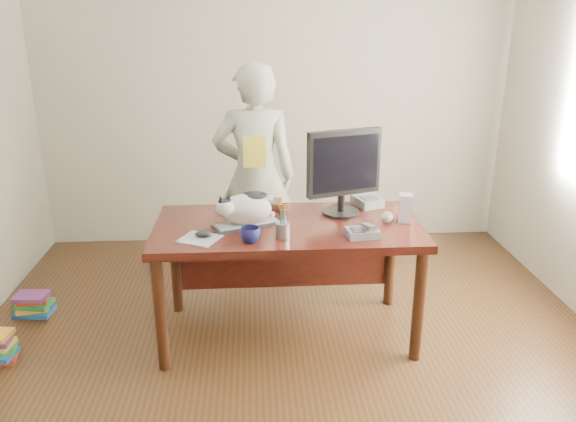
{
  "coord_description": "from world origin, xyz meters",
  "views": [
    {
      "loc": [
        -0.21,
        -2.56,
        1.95
      ],
      "look_at": [
        0.0,
        0.55,
        0.85
      ],
      "focal_mm": 35.0,
      "sensor_mm": 36.0,
      "label": 1
    }
  ],
  "objects_px": {
    "pen_cup": "(283,229)",
    "calculator": "(367,201)",
    "mouse": "(203,234)",
    "keyboard": "(247,224)",
    "baseball": "(387,217)",
    "cat": "(244,208)",
    "phone": "(363,232)",
    "monitor": "(344,168)",
    "book_stack": "(265,204)",
    "speaker": "(405,208)",
    "person": "(255,177)",
    "book_pile_b": "(34,304)",
    "coffee_mug": "(250,235)",
    "desk": "(287,241)"
  },
  "relations": [
    {
      "from": "keyboard",
      "to": "mouse",
      "type": "relative_size",
      "value": 3.79
    },
    {
      "from": "calculator",
      "to": "person",
      "type": "bearing_deg",
      "value": 128.8
    },
    {
      "from": "keyboard",
      "to": "monitor",
      "type": "relative_size",
      "value": 0.78
    },
    {
      "from": "cat",
      "to": "coffee_mug",
      "type": "height_order",
      "value": "cat"
    },
    {
      "from": "coffee_mug",
      "to": "book_stack",
      "type": "xyz_separation_m",
      "value": [
        0.1,
        0.55,
        -0.01
      ]
    },
    {
      "from": "baseball",
      "to": "phone",
      "type": "bearing_deg",
      "value": -131.31
    },
    {
      "from": "pen_cup",
      "to": "book_pile_b",
      "type": "height_order",
      "value": "pen_cup"
    },
    {
      "from": "coffee_mug",
      "to": "book_stack",
      "type": "height_order",
      "value": "coffee_mug"
    },
    {
      "from": "book_pile_b",
      "to": "phone",
      "type": "bearing_deg",
      "value": -15.26
    },
    {
      "from": "cat",
      "to": "book_stack",
      "type": "height_order",
      "value": "cat"
    },
    {
      "from": "baseball",
      "to": "cat",
      "type": "bearing_deg",
      "value": -179.24
    },
    {
      "from": "calculator",
      "to": "person",
      "type": "relative_size",
      "value": 0.14
    },
    {
      "from": "monitor",
      "to": "coffee_mug",
      "type": "height_order",
      "value": "monitor"
    },
    {
      "from": "monitor",
      "to": "speaker",
      "type": "xyz_separation_m",
      "value": [
        0.36,
        -0.15,
        -0.22
      ]
    },
    {
      "from": "calculator",
      "to": "coffee_mug",
      "type": "bearing_deg",
      "value": -160.97
    },
    {
      "from": "phone",
      "to": "baseball",
      "type": "distance_m",
      "value": 0.29
    },
    {
      "from": "baseball",
      "to": "book_stack",
      "type": "relative_size",
      "value": 0.32
    },
    {
      "from": "pen_cup",
      "to": "person",
      "type": "xyz_separation_m",
      "value": [
        -0.15,
        1.01,
        0.02
      ]
    },
    {
      "from": "keyboard",
      "to": "mouse",
      "type": "xyz_separation_m",
      "value": [
        -0.24,
        -0.17,
        0.01
      ]
    },
    {
      "from": "cat",
      "to": "speaker",
      "type": "xyz_separation_m",
      "value": [
        0.97,
        0.02,
        -0.03
      ]
    },
    {
      "from": "phone",
      "to": "person",
      "type": "xyz_separation_m",
      "value": [
        -0.6,
        1.02,
        0.05
      ]
    },
    {
      "from": "cat",
      "to": "book_stack",
      "type": "relative_size",
      "value": 1.65
    },
    {
      "from": "cat",
      "to": "phone",
      "type": "xyz_separation_m",
      "value": [
        0.67,
        -0.2,
        -0.09
      ]
    },
    {
      "from": "coffee_mug",
      "to": "calculator",
      "type": "distance_m",
      "value": 0.98
    },
    {
      "from": "desk",
      "to": "pen_cup",
      "type": "xyz_separation_m",
      "value": [
        -0.04,
        -0.3,
        0.2
      ]
    },
    {
      "from": "person",
      "to": "book_pile_b",
      "type": "relative_size",
      "value": 6.4
    },
    {
      "from": "pen_cup",
      "to": "calculator",
      "type": "xyz_separation_m",
      "value": [
        0.59,
        0.54,
        -0.03
      ]
    },
    {
      "from": "desk",
      "to": "person",
      "type": "height_order",
      "value": "person"
    },
    {
      "from": "cat",
      "to": "phone",
      "type": "distance_m",
      "value": 0.71
    },
    {
      "from": "cat",
      "to": "mouse",
      "type": "bearing_deg",
      "value": -168.38
    },
    {
      "from": "keyboard",
      "to": "baseball",
      "type": "xyz_separation_m",
      "value": [
        0.85,
        0.0,
        0.02
      ]
    },
    {
      "from": "mouse",
      "to": "monitor",
      "type": "bearing_deg",
      "value": 46.19
    },
    {
      "from": "keyboard",
      "to": "book_pile_b",
      "type": "xyz_separation_m",
      "value": [
        -1.47,
        0.37,
        -0.69
      ]
    },
    {
      "from": "person",
      "to": "baseball",
      "type": "bearing_deg",
      "value": 134.66
    },
    {
      "from": "coffee_mug",
      "to": "person",
      "type": "xyz_separation_m",
      "value": [
        0.04,
        1.07,
        0.03
      ]
    },
    {
      "from": "pen_cup",
      "to": "baseball",
      "type": "xyz_separation_m",
      "value": [
        0.65,
        0.21,
        -0.02
      ]
    },
    {
      "from": "desk",
      "to": "keyboard",
      "type": "bearing_deg",
      "value": -157.86
    },
    {
      "from": "calculator",
      "to": "person",
      "type": "height_order",
      "value": "person"
    },
    {
      "from": "cat",
      "to": "mouse",
      "type": "distance_m",
      "value": 0.3
    },
    {
      "from": "mouse",
      "to": "keyboard",
      "type": "bearing_deg",
      "value": 59.55
    },
    {
      "from": "desk",
      "to": "coffee_mug",
      "type": "relative_size",
      "value": 14.23
    },
    {
      "from": "baseball",
      "to": "mouse",
      "type": "bearing_deg",
      "value": -170.99
    },
    {
      "from": "phone",
      "to": "baseball",
      "type": "bearing_deg",
      "value": 42.74
    },
    {
      "from": "phone",
      "to": "desk",
      "type": "bearing_deg",
      "value": 137.27
    },
    {
      "from": "mouse",
      "to": "phone",
      "type": "relative_size",
      "value": 0.59
    },
    {
      "from": "book_stack",
      "to": "person",
      "type": "bearing_deg",
      "value": 102.15
    },
    {
      "from": "monitor",
      "to": "book_stack",
      "type": "height_order",
      "value": "monitor"
    },
    {
      "from": "speaker",
      "to": "phone",
      "type": "bearing_deg",
      "value": -127.66
    },
    {
      "from": "cat",
      "to": "phone",
      "type": "relative_size",
      "value": 1.94
    },
    {
      "from": "pen_cup",
      "to": "mouse",
      "type": "distance_m",
      "value": 0.45
    }
  ]
}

